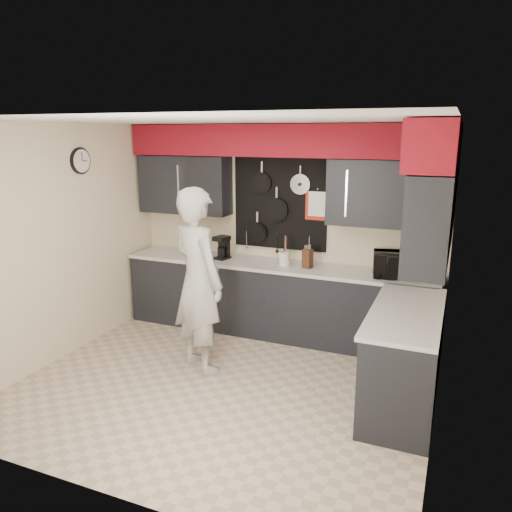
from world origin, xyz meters
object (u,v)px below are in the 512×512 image
at_px(utensil_crock, 284,258).
at_px(microwave, 397,265).
at_px(knife_block, 308,259).
at_px(coffee_maker, 222,247).
at_px(person, 198,281).

bearing_deg(utensil_crock, microwave, -0.20).
height_order(microwave, knife_block, microwave).
distance_m(microwave, knife_block, 1.03).
xyz_separation_m(coffee_maker, person, (0.30, -1.18, -0.09)).
relative_size(utensil_crock, coffee_maker, 0.56).
height_order(utensil_crock, coffee_maker, coffee_maker).
distance_m(knife_block, person, 1.43).
relative_size(microwave, person, 0.26).
height_order(knife_block, person, person).
xyz_separation_m(knife_block, person, (-0.84, -1.16, -0.05)).
height_order(knife_block, coffee_maker, coffee_maker).
xyz_separation_m(knife_block, coffee_maker, (-1.14, 0.03, 0.04)).
xyz_separation_m(microwave, person, (-1.87, -1.17, -0.08)).
bearing_deg(coffee_maker, utensil_crock, 11.42).
height_order(coffee_maker, person, person).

